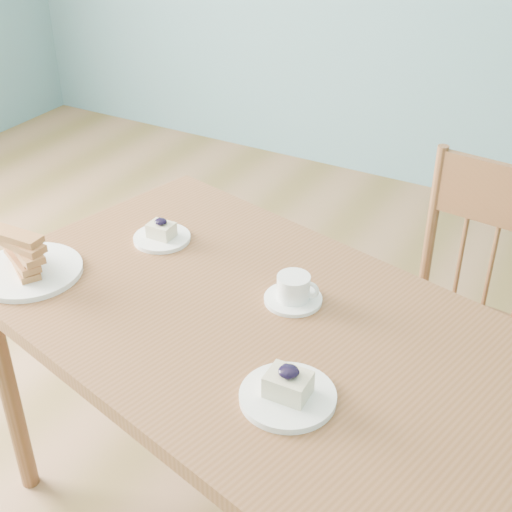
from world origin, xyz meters
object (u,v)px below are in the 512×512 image
coffee_cup (294,291)px  biscotti_plate (27,260)px  dining_chair (466,326)px  dining_table (263,348)px  cheesecake_plate_near (288,391)px  cheesecake_plate_far (162,235)px

coffee_cup → biscotti_plate: size_ratio=0.53×
dining_chair → biscotti_plate: size_ratio=3.58×
dining_table → cheesecake_plate_near: bearing=-36.3°
dining_chair → dining_table: bearing=-114.6°
dining_chair → coffee_cup: bearing=-118.0°
coffee_cup → biscotti_plate: biscotti_plate is taller
dining_table → biscotti_plate: size_ratio=5.94×
dining_chair → biscotti_plate: bearing=-137.8°
dining_table → dining_chair: size_ratio=1.66×
cheesecake_plate_far → coffee_cup: bearing=-10.3°
dining_chair → cheesecake_plate_near: size_ratio=4.89×
cheesecake_plate_near → dining_table: bearing=129.9°
coffee_cup → dining_table: bearing=-112.5°
dining_table → biscotti_plate: biscotti_plate is taller
dining_table → dining_chair: bearing=73.4°
cheesecake_plate_near → biscotti_plate: 0.74m
cheesecake_plate_near → coffee_cup: size_ratio=1.39×
cheesecake_plate_near → coffee_cup: cheesecake_plate_near is taller
dining_table → biscotti_plate: (-0.58, -0.11, 0.11)m
dining_chair → coffee_cup: dining_chair is taller
cheesecake_plate_far → dining_table: bearing=-24.3°
dining_chair → cheesecake_plate_near: (-0.17, -0.75, 0.28)m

